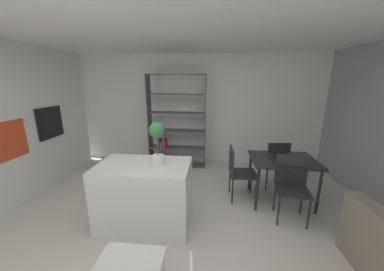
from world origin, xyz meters
The scene contains 11 objects.
ground_plane centered at (0.00, 0.00, 0.00)m, with size 9.03×9.03×0.00m, color beige.
ceiling_slab centered at (0.00, 0.00, 2.68)m, with size 6.57×5.51×0.06m.
back_partition centered at (0.00, 2.72, 1.33)m, with size 6.57×0.06×2.65m, color white.
built_in_oven centered at (-2.55, 1.26, 1.24)m, with size 0.06×0.61×0.60m.
kitchen_island centered at (-0.31, 0.13, 0.46)m, with size 1.28×0.77×0.92m, color silver.
potted_plant_on_island centered at (-0.10, 0.15, 1.27)m, with size 0.21×0.21×0.59m.
open_bookshelf centered at (-0.29, 2.35, 0.96)m, with size 1.35×0.33×2.18m.
dining_table centered at (1.81, 0.94, 0.69)m, with size 1.04×0.81×0.77m.
dining_chair_island_side centered at (1.07, 0.94, 0.56)m, with size 0.47×0.47×0.93m.
dining_chair_far centered at (1.82, 1.37, 0.55)m, with size 0.45×0.47×0.95m.
dining_chair_near centered at (1.82, 0.51, 0.57)m, with size 0.50×0.47×0.95m.
Camera 1 is at (0.63, -2.49, 2.03)m, focal length 19.73 mm.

